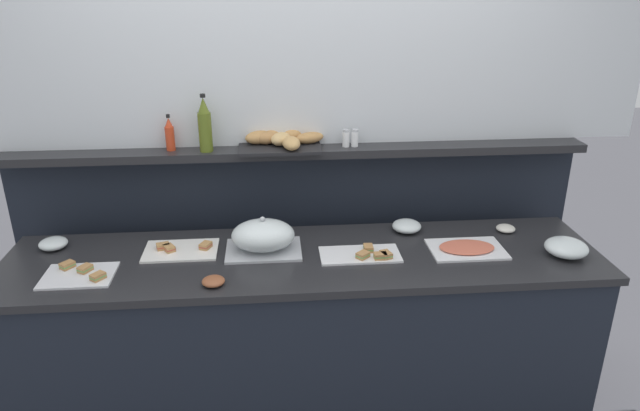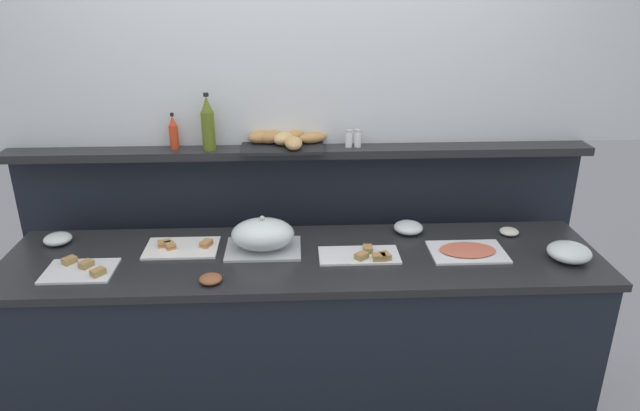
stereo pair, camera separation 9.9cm
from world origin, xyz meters
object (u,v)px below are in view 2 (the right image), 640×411
at_px(cold_cuts_platter, 467,251).
at_px(hot_sauce_bottle, 174,133).
at_px(sandwich_platter_side, 81,270).
at_px(sandwich_platter_rear, 181,247).
at_px(condiment_bowl_teal, 509,232).
at_px(glass_bowl_medium, 569,253).
at_px(pepper_shaker, 358,138).
at_px(glass_bowl_large, 58,239).
at_px(olive_oil_bottle, 208,125).
at_px(condiment_bowl_red, 211,279).
at_px(salt_shaker, 349,138).
at_px(glass_bowl_small, 408,228).
at_px(serving_cloche, 263,236).
at_px(bread_basket, 284,140).
at_px(sandwich_platter_front, 363,255).

xyz_separation_m(cold_cuts_platter, hot_sauce_bottle, (-1.36, 0.45, 0.45)).
xyz_separation_m(sandwich_platter_side, sandwich_platter_rear, (0.39, 0.20, -0.00)).
bearing_deg(condiment_bowl_teal, cold_cuts_platter, -144.14).
relative_size(glass_bowl_medium, pepper_shaker, 2.17).
distance_m(glass_bowl_large, hot_sauce_bottle, 0.73).
bearing_deg(cold_cuts_platter, olive_oil_bottle, 160.60).
relative_size(sandwich_platter_rear, condiment_bowl_red, 3.52).
distance_m(glass_bowl_medium, salt_shaker, 1.13).
relative_size(cold_cuts_platter, hot_sauce_bottle, 1.92).
distance_m(glass_bowl_small, condiment_bowl_red, 1.00).
relative_size(sandwich_platter_side, cold_cuts_platter, 0.86).
relative_size(glass_bowl_small, condiment_bowl_teal, 1.55).
height_order(glass_bowl_small, salt_shaker, salt_shaker).
height_order(sandwich_platter_rear, salt_shaker, salt_shaker).
bearing_deg(condiment_bowl_teal, condiment_bowl_red, -163.89).
distance_m(glass_bowl_large, pepper_shaker, 1.50).
relative_size(glass_bowl_small, pepper_shaker, 1.63).
relative_size(condiment_bowl_red, olive_oil_bottle, 0.34).
xyz_separation_m(glass_bowl_medium, pepper_shaker, (-0.89, 0.52, 0.39)).
distance_m(olive_oil_bottle, salt_shaker, 0.68).
xyz_separation_m(sandwich_platter_rear, serving_cloche, (0.38, -0.03, 0.06)).
height_order(glass_bowl_large, bread_basket, bread_basket).
distance_m(sandwich_platter_rear, sandwich_platter_front, 0.83).
bearing_deg(glass_bowl_small, condiment_bowl_teal, -5.10).
distance_m(glass_bowl_medium, bread_basket, 1.41).
distance_m(salt_shaker, pepper_shaker, 0.04).
height_order(sandwich_platter_side, glass_bowl_medium, glass_bowl_medium).
relative_size(sandwich_platter_front, hot_sauce_bottle, 2.04).
height_order(condiment_bowl_teal, salt_shaker, salt_shaker).
height_order(glass_bowl_medium, bread_basket, bread_basket).
xyz_separation_m(olive_oil_bottle, salt_shaker, (0.68, 0.02, -0.08)).
height_order(hot_sauce_bottle, olive_oil_bottle, olive_oil_bottle).
bearing_deg(olive_oil_bottle, sandwich_platter_rear, -110.20).
bearing_deg(hot_sauce_bottle, pepper_shaker, -0.91).
relative_size(sandwich_platter_rear, cold_cuts_platter, 0.98).
bearing_deg(sandwich_platter_side, condiment_bowl_teal, 8.21).
bearing_deg(sandwich_platter_front, glass_bowl_large, 171.82).
bearing_deg(sandwich_platter_side, sandwich_platter_front, 3.68).
bearing_deg(sandwich_platter_side, olive_oil_bottle, 45.46).
xyz_separation_m(glass_bowl_small, condiment_bowl_red, (-0.90, -0.44, -0.01)).
distance_m(cold_cuts_platter, olive_oil_bottle, 1.35).
xyz_separation_m(cold_cuts_platter, bread_basket, (-0.83, 0.45, 0.40)).
height_order(sandwich_platter_front, glass_bowl_medium, glass_bowl_medium).
bearing_deg(sandwich_platter_rear, sandwich_platter_side, -152.97).
relative_size(sandwich_platter_side, condiment_bowl_teal, 3.19).
height_order(sandwich_platter_front, hot_sauce_bottle, hot_sauce_bottle).
distance_m(condiment_bowl_teal, pepper_shaker, 0.86).
xyz_separation_m(pepper_shaker, bread_basket, (-0.36, 0.02, -0.01)).
xyz_separation_m(sandwich_platter_rear, bread_basket, (0.47, 0.35, 0.40)).
bearing_deg(bread_basket, condiment_bowl_teal, -13.88).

